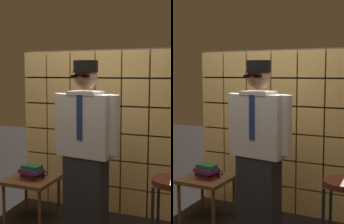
# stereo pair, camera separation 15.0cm
# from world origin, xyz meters

# --- Properties ---
(glass_block_wall) EXTENTS (1.93, 0.10, 1.93)m
(glass_block_wall) POSITION_xyz_m (-0.00, 1.12, 0.95)
(glass_block_wall) COLOR #F2C672
(glass_block_wall) RESTS_ON ground
(standing_person) EXTENTS (0.70, 0.33, 1.76)m
(standing_person) POSITION_xyz_m (0.18, 0.35, 0.92)
(standing_person) COLOR #28282D
(standing_person) RESTS_ON ground
(bar_stool) EXTENTS (0.34, 0.34, 0.75)m
(bar_stool) POSITION_xyz_m (1.02, 0.25, 0.56)
(bar_stool) COLOR #592319
(bar_stool) RESTS_ON ground
(side_table) EXTENTS (0.52, 0.52, 0.49)m
(side_table) POSITION_xyz_m (-0.53, 0.52, 0.43)
(side_table) COLOR brown
(side_table) RESTS_ON ground
(book_stack) EXTENTS (0.26, 0.21, 0.16)m
(book_stack) POSITION_xyz_m (-0.50, 0.47, 0.57)
(book_stack) COLOR maroon
(book_stack) RESTS_ON side_table
(coffee_mug) EXTENTS (0.13, 0.08, 0.09)m
(coffee_mug) POSITION_xyz_m (-0.43, 0.56, 0.54)
(coffee_mug) COLOR black
(coffee_mug) RESTS_ON side_table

